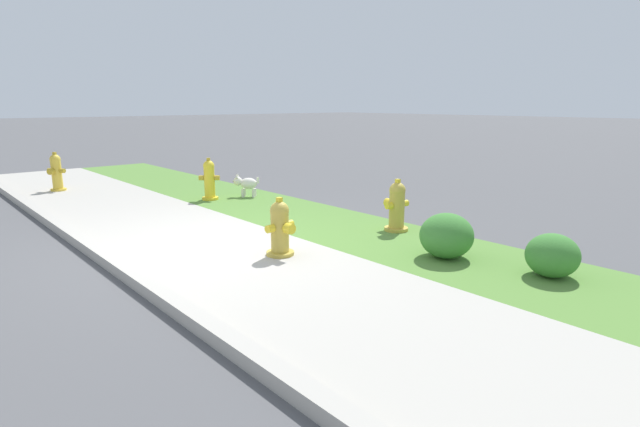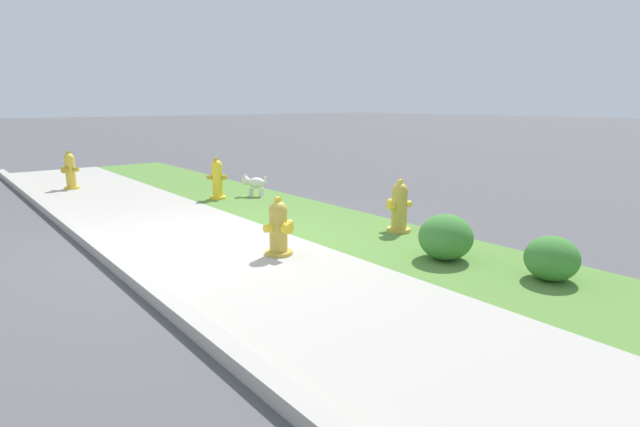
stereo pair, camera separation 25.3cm
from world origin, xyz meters
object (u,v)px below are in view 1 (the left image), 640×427
Objects in this scene: fire_hydrant_by_grass_verge at (397,206)px; fire_hydrant_near_corner at (209,180)px; fire_hydrant_across_street at (280,228)px; shrub_bush_near_lamp at (552,255)px; fire_hydrant_at_driveway at (56,172)px; shrub_bush_mid_verge at (446,236)px; small_white_dog at (246,184)px.

fire_hydrant_near_corner is at bearing 106.99° from fire_hydrant_by_grass_verge.
shrub_bush_near_lamp is (2.39, 1.66, -0.10)m from fire_hydrant_across_street.
shrub_bush_mid_verge is (7.72, 2.17, -0.12)m from fire_hydrant_at_driveway.
small_white_dog is (-3.40, 1.73, -0.08)m from fire_hydrant_across_street.
shrub_bush_near_lamp is (2.27, -0.24, -0.12)m from fire_hydrant_by_grass_verge.
fire_hydrant_across_street reaches higher than shrub_bush_mid_verge.
fire_hydrant_near_corner reaches higher than shrub_bush_near_lamp.
fire_hydrant_by_grass_verge is 0.93× the size of fire_hydrant_at_driveway.
shrub_bush_mid_verge is (4.71, -0.34, 0.01)m from small_white_dog.
fire_hydrant_by_grass_verge reaches higher than fire_hydrant_across_street.
fire_hydrant_near_corner reaches higher than fire_hydrant_by_grass_verge.
shrub_bush_mid_verge is at bearing -109.15° from fire_hydrant_by_grass_verge.
small_white_dog is 0.72× the size of shrub_bush_mid_verge.
small_white_dog is 4.72m from shrub_bush_mid_verge.
fire_hydrant_near_corner reaches higher than small_white_dog.
shrub_bush_mid_verge is (1.30, 1.39, -0.07)m from fire_hydrant_across_street.
fire_hydrant_at_driveway is 1.78× the size of small_white_dog.
shrub_bush_near_lamp is (5.79, -0.07, -0.03)m from small_white_dog.
fire_hydrant_at_driveway is 1.48× the size of shrub_bush_near_lamp.
small_white_dog is (0.20, 0.66, -0.12)m from fire_hydrant_near_corner.
shrub_bush_mid_verge is 1.12m from shrub_bush_near_lamp.
fire_hydrant_by_grass_verge is at bearing 173.92° from shrub_bush_near_lamp.
fire_hydrant_across_street is 1.13× the size of shrub_bush_mid_verge.
fire_hydrant_at_driveway is (-6.54, -2.69, 0.03)m from fire_hydrant_by_grass_verge.
small_white_dog is 5.80m from shrub_bush_near_lamp.
fire_hydrant_at_driveway is 3.93m from small_white_dog.
fire_hydrant_near_corner is at bearing -174.41° from shrub_bush_near_lamp.
fire_hydrant_by_grass_verge is 3.53m from small_white_dog.
fire_hydrant_at_driveway reaches higher than fire_hydrant_by_grass_verge.
fire_hydrant_at_driveway reaches higher than shrub_bush_mid_verge.
fire_hydrant_by_grass_verge is at bearing -36.77° from fire_hydrant_near_corner.
fire_hydrant_at_driveway is at bearing -89.87° from fire_hydrant_across_street.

